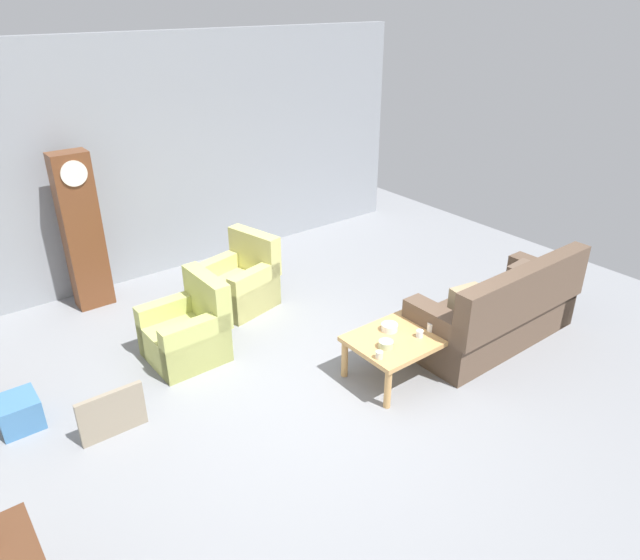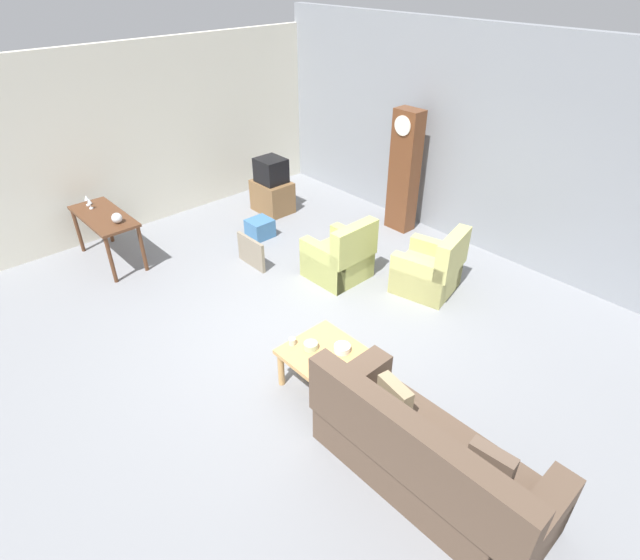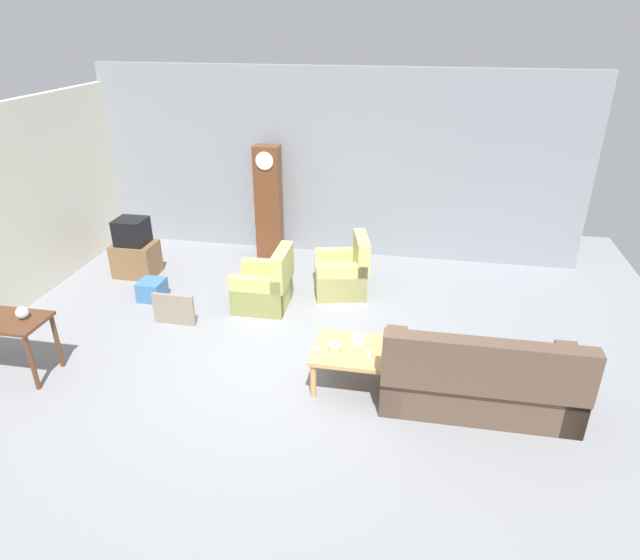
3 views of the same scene
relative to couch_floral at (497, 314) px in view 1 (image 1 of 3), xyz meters
name	(u,v)px [view 1 (image 1 of 3)]	position (x,y,z in m)	size (l,w,h in m)	color
ground_plane	(305,390)	(-2.29, 0.58, -0.35)	(10.40, 10.40, 0.00)	gray
garage_door_wall	(145,161)	(-2.29, 4.18, 1.25)	(8.40, 0.16, 3.20)	gray
couch_floral	(497,314)	(0.00, 0.00, 0.00)	(2.11, 0.89, 1.04)	brown
armchair_olive_near	(188,332)	(-2.94, 1.85, -0.05)	(0.80, 0.77, 0.92)	#B7BC66
armchair_olive_far	(241,283)	(-1.87, 2.53, -0.05)	(0.94, 0.92, 0.92)	#C5C070
coffee_table_wood	(397,343)	(-1.39, 0.20, 0.06)	(0.96, 0.76, 0.48)	tan
grandfather_clock	(82,232)	(-3.37, 3.71, 0.64)	(0.44, 0.30, 1.98)	brown
framed_picture_leaning	(112,414)	(-4.05, 1.11, -0.12)	(0.60, 0.05, 0.46)	gray
storage_box_blue	(19,412)	(-4.71, 1.75, -0.20)	(0.36, 0.38, 0.30)	teal
cup_white_porcelain	(431,327)	(-1.03, 0.08, 0.17)	(0.08, 0.08, 0.09)	white
cup_blue_rimmed	(420,334)	(-1.21, 0.06, 0.16)	(0.07, 0.07, 0.07)	silver
cup_cream_tall	(379,355)	(-1.80, 0.03, 0.16)	(0.07, 0.07, 0.08)	beige
bowl_white_stacked	(389,327)	(-1.37, 0.34, 0.16)	(0.17, 0.17, 0.07)	white
bowl_shallow_green	(386,344)	(-1.62, 0.13, 0.16)	(0.15, 0.15, 0.07)	#B2C69E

